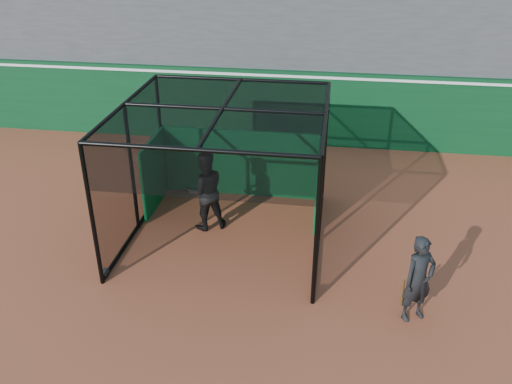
# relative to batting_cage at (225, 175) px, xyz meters

# --- Properties ---
(ground) EXTENTS (120.00, 120.00, 0.00)m
(ground) POSITION_rel_batting_cage_xyz_m (0.17, -2.31, -1.62)
(ground) COLOR brown
(ground) RESTS_ON ground
(outfield_wall) EXTENTS (50.00, 0.50, 2.50)m
(outfield_wall) POSITION_rel_batting_cage_xyz_m (0.17, 6.19, -0.33)
(outfield_wall) COLOR #0B3D1C
(outfield_wall) RESTS_ON ground
(batting_cage) EXTENTS (4.60, 4.68, 3.24)m
(batting_cage) POSITION_rel_batting_cage_xyz_m (0.00, 0.00, 0.00)
(batting_cage) COLOR black
(batting_cage) RESTS_ON ground
(batter) EXTENTS (1.24, 1.14, 2.05)m
(batter) POSITION_rel_batting_cage_xyz_m (-0.56, 0.28, -0.59)
(batter) COLOR black
(batter) RESTS_ON ground
(on_deck_player) EXTENTS (0.79, 0.71, 1.82)m
(on_deck_player) POSITION_rel_batting_cage_xyz_m (4.22, -2.45, -0.71)
(on_deck_player) COLOR black
(on_deck_player) RESTS_ON ground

